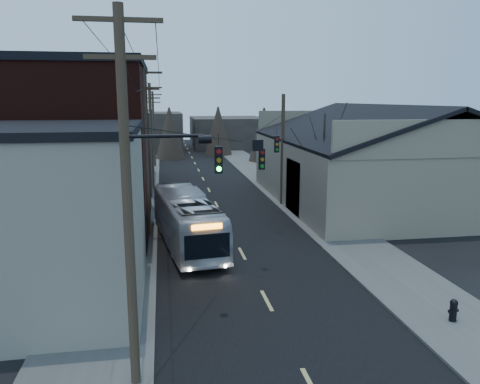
% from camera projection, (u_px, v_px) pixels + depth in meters
% --- Properties ---
extents(road_surface, '(9.00, 110.00, 0.02)m').
position_uv_depth(road_surface, '(211.00, 194.00, 40.50)').
color(road_surface, black).
rests_on(road_surface, ground).
extents(sidewalk_left, '(4.00, 110.00, 0.12)m').
position_uv_depth(sidewalk_left, '(134.00, 196.00, 39.44)').
color(sidewalk_left, '#474744').
rests_on(sidewalk_left, ground).
extents(sidewalk_right, '(4.00, 110.00, 0.12)m').
position_uv_depth(sidewalk_right, '(284.00, 191.00, 41.53)').
color(sidewalk_right, '#474744').
rests_on(sidewalk_right, ground).
extents(building_clapboard, '(8.00, 8.00, 7.00)m').
position_uv_depth(building_clapboard, '(35.00, 222.00, 18.05)').
color(building_clapboard, gray).
rests_on(building_clapboard, ground).
extents(building_brick, '(10.00, 12.00, 10.00)m').
position_uv_depth(building_brick, '(63.00, 152.00, 28.23)').
color(building_brick, black).
rests_on(building_brick, ground).
extents(building_left_far, '(9.00, 14.00, 7.00)m').
position_uv_depth(building_left_far, '(104.00, 149.00, 44.09)').
color(building_left_far, '#2E2925').
rests_on(building_left_far, ground).
extents(warehouse, '(16.16, 20.60, 7.73)m').
position_uv_depth(warehouse, '(380.00, 168.00, 37.22)').
color(warehouse, '#7C725A').
rests_on(warehouse, ground).
extents(building_far_left, '(10.00, 12.00, 6.00)m').
position_uv_depth(building_far_left, '(149.00, 132.00, 72.79)').
color(building_far_left, '#2E2925').
rests_on(building_far_left, ground).
extents(building_far_right, '(12.00, 14.00, 5.00)m').
position_uv_depth(building_far_right, '(227.00, 132.00, 79.81)').
color(building_far_right, '#2E2925').
rests_on(building_far_right, ground).
extents(bare_tree, '(0.40, 0.40, 7.20)m').
position_uv_depth(bare_tree, '(323.00, 168.00, 31.16)').
color(bare_tree, black).
rests_on(bare_tree, ground).
extents(utility_lines, '(11.24, 45.28, 10.50)m').
position_uv_depth(utility_lines, '(175.00, 144.00, 33.36)').
color(utility_lines, '#382B1E').
rests_on(utility_lines, ground).
extents(bus, '(3.77, 10.75, 2.93)m').
position_uv_depth(bus, '(187.00, 220.00, 26.32)').
color(bus, '#B7BBC4').
rests_on(bus, ground).
extents(parked_car, '(1.92, 4.83, 1.56)m').
position_uv_depth(parked_car, '(178.00, 196.00, 36.00)').
color(parked_car, '#989A9F').
rests_on(parked_car, ground).
extents(fire_hydrant, '(0.40, 0.29, 0.84)m').
position_uv_depth(fire_hydrant, '(453.00, 309.00, 17.17)').
color(fire_hydrant, black).
rests_on(fire_hydrant, sidewalk_right).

